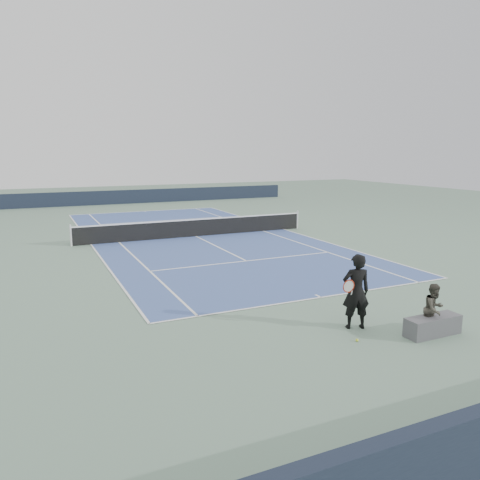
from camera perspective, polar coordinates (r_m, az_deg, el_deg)
name	(u,v)px	position (r m, az deg, el deg)	size (l,w,h in m)	color
ground	(196,236)	(25.47, -5.39, 0.43)	(80.00, 80.00, 0.00)	slate
court_surface	(196,236)	(25.47, -5.40, 0.45)	(10.97, 23.77, 0.01)	#3D5490
tennis_net	(196,227)	(25.39, -5.41, 1.55)	(12.90, 0.10, 1.07)	silver
windscreen_far	(129,197)	(42.55, -13.43, 5.15)	(30.00, 0.25, 1.20)	black
tennis_player	(356,291)	(12.49, 13.96, -6.10)	(0.89, 0.74, 1.98)	black
tennis_ball	(357,340)	(11.95, 14.07, -11.75)	(0.07, 0.07, 0.07)	yellow
spectator_bench	(433,317)	(12.79, 22.51, -8.66)	(1.56, 0.69, 1.33)	#4F4F53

